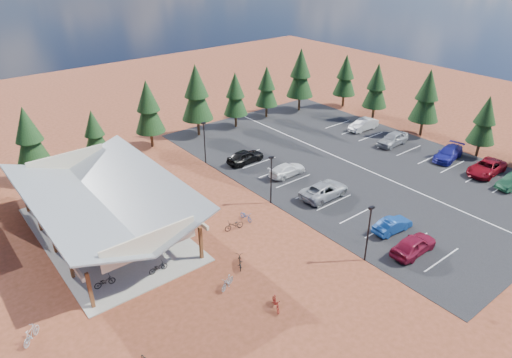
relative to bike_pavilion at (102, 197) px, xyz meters
name	(u,v)px	position (x,y,z in m)	size (l,w,h in m)	color
ground	(243,229)	(10.00, -7.00, -3.82)	(140.00, 140.00, 0.00)	#5D2D18
asphalt_lot	(352,163)	(28.50, -4.00, -3.80)	(27.00, 44.00, 0.04)	black
concrete_pad	(108,233)	(0.00, 0.00, -3.77)	(10.60, 18.60, 0.10)	gray
bike_pavilion	(102,197)	(0.00, 0.00, 0.00)	(11.65, 19.40, 4.97)	#543118
lamp_post_0	(369,230)	(15.00, -17.00, -0.85)	(0.50, 0.25, 5.14)	black
lamp_post_1	(271,177)	(15.00, -5.00, -0.85)	(0.50, 0.25, 5.14)	black
lamp_post_2	(204,140)	(15.00, 7.00, -0.85)	(0.50, 0.25, 5.14)	black
trash_bin_0	(177,226)	(5.10, -3.46, -3.37)	(0.60, 0.60, 0.90)	#4A361A
trash_bin_1	(172,217)	(5.47, -1.84, -3.37)	(0.60, 0.60, 0.90)	#4A361A
pine_2	(29,137)	(-1.83, 14.57, 1.40)	(3.67, 3.67, 8.55)	#382314
pine_3	(94,132)	(4.89, 14.25, 0.34)	(2.93, 2.93, 6.83)	#382314
pine_4	(148,107)	(12.39, 15.49, 1.49)	(3.73, 3.73, 8.70)	#382314
pine_5	(196,93)	(19.17, 15.10, 2.11)	(4.17, 4.17, 9.71)	#382314
pine_6	(235,94)	(25.00, 14.48, 0.98)	(3.37, 3.37, 7.86)	#382314
pine_7	(267,86)	(31.05, 14.96, 0.87)	(3.30, 3.30, 7.69)	#382314
pine_8	(300,73)	(37.01, 14.14, 2.01)	(4.10, 4.10, 9.55)	#382314
pine_10	(485,120)	(42.19, -12.11, 0.85)	(3.29, 3.29, 7.66)	#382314
pine_11	(427,96)	(42.76, -3.81, 1.71)	(3.89, 3.89, 9.06)	#382314
pine_12	(376,86)	(42.69, 4.27, 1.26)	(3.58, 3.58, 8.33)	#382314
pine_13	(345,75)	(43.81, 11.13, 1.21)	(3.54, 3.54, 8.25)	#382314
bike_0	(105,282)	(-3.06, -6.81, -3.30)	(0.57, 1.62, 0.85)	black
bike_1	(102,239)	(-1.08, -1.46, -3.16)	(0.53, 1.86, 1.12)	gray
bike_2	(69,225)	(-2.54, 2.62, -3.22)	(0.66, 1.90, 1.00)	navy
bike_3	(51,221)	(-3.63, 4.35, -3.18)	(0.51, 1.81, 1.09)	maroon
bike_4	(158,267)	(0.92, -7.80, -3.30)	(0.56, 1.62, 0.85)	black
bike_5	(145,222)	(3.02, -1.27, -3.22)	(0.47, 1.68, 1.01)	#9BA0A3
bike_6	(121,209)	(2.36, 2.39, -3.32)	(0.54, 1.55, 0.81)	navy
bike_7	(105,189)	(2.68, 7.04, -3.21)	(0.48, 1.71, 1.03)	maroon
bike_9	(31,334)	(-8.90, -8.88, -3.28)	(0.51, 1.82, 1.09)	#999CA1
bike_11	(276,303)	(5.59, -16.65, -3.33)	(0.47, 1.65, 0.99)	maroon
bike_12	(240,262)	(6.46, -11.19, -3.35)	(0.62, 1.79, 0.94)	black
bike_13	(227,282)	(4.18, -12.66, -3.32)	(0.47, 1.67, 1.00)	gray
bike_14	(246,216)	(11.10, -5.98, -3.40)	(0.56, 1.62, 0.85)	navy
bike_16	(234,225)	(9.25, -6.61, -3.33)	(0.65, 1.86, 0.98)	black
car_0	(414,245)	(18.93, -18.88, -2.98)	(1.90, 4.72, 1.61)	maroon
car_1	(392,225)	(20.25, -15.80, -3.12)	(1.40, 4.01, 1.32)	navy
car_2	(324,190)	(20.05, -7.52, -3.01)	(2.57, 5.58, 1.55)	#9DA0A5
car_3	(287,170)	(20.40, -1.47, -3.11)	(1.88, 4.63, 1.34)	silver
car_4	(245,156)	(18.75, 4.10, -2.99)	(1.88, 4.68, 1.59)	black
car_6	(487,168)	(38.23, -15.27, -3.02)	(2.54, 5.51, 1.53)	maroon
car_7	(448,153)	(38.49, -10.43, -3.03)	(2.12, 5.20, 1.51)	navy
car_8	(393,139)	(36.88, -3.52, -2.95)	(1.96, 4.87, 1.66)	#93969A
car_9	(363,125)	(38.12, 2.32, -3.00)	(1.65, 4.73, 1.56)	#B4B4B4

